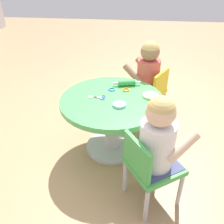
# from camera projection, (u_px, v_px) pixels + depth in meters

# --- Properties ---
(ground_plane) EXTENTS (10.00, 10.00, 0.00)m
(ground_plane) POSITION_uv_depth(u_px,v_px,m) (112.00, 147.00, 2.14)
(ground_plane) COLOR tan
(craft_table) EXTENTS (0.80, 0.80, 0.49)m
(craft_table) POSITION_uv_depth(u_px,v_px,m) (112.00, 113.00, 1.94)
(craft_table) COLOR silver
(craft_table) RESTS_ON ground
(child_chair_left) EXTENTS (0.42, 0.42, 0.54)m
(child_chair_left) POSITION_uv_depth(u_px,v_px,m) (149.00, 166.00, 1.52)
(child_chair_left) COLOR #B7B7BC
(child_chair_left) RESTS_ON ground
(seated_child_left) EXTENTS (0.41, 0.44, 0.51)m
(seated_child_left) POSITION_uv_depth(u_px,v_px,m) (158.00, 136.00, 1.42)
(seated_child_left) COLOR #3F4772
(seated_child_left) RESTS_ON ground
(child_chair_right) EXTENTS (0.41, 0.41, 0.54)m
(child_chair_right) POSITION_uv_depth(u_px,v_px,m) (150.00, 92.00, 2.35)
(child_chair_right) COLOR #B7B7BC
(child_chair_right) RESTS_ON ground
(seated_child_right) EXTENTS (0.40, 0.43, 0.51)m
(seated_child_right) POSITION_uv_depth(u_px,v_px,m) (148.00, 69.00, 2.25)
(seated_child_right) COLOR #3F4772
(seated_child_right) RESTS_ON ground
(rolling_pin) EXTENTS (0.08, 0.23, 0.05)m
(rolling_pin) POSITION_uv_depth(u_px,v_px,m) (127.00, 83.00, 2.05)
(rolling_pin) COLOR green
(rolling_pin) RESTS_ON craft_table
(craft_scissors) EXTENTS (0.08, 0.14, 0.01)m
(craft_scissors) POSITION_uv_depth(u_px,v_px,m) (100.00, 97.00, 1.88)
(craft_scissors) COLOR silver
(craft_scissors) RESTS_ON craft_table
(playdough_blob_0) EXTENTS (0.10, 0.10, 0.02)m
(playdough_blob_0) POSITION_uv_depth(u_px,v_px,m) (119.00, 105.00, 1.78)
(playdough_blob_0) COLOR #8CCCF2
(playdough_blob_0) RESTS_ON craft_table
(playdough_blob_1) EXTENTS (0.13, 0.13, 0.02)m
(playdough_blob_1) POSITION_uv_depth(u_px,v_px,m) (151.00, 96.00, 1.90)
(playdough_blob_1) COLOR #B2E58C
(playdough_blob_1) RESTS_ON craft_table
(cookie_cutter_0) EXTENTS (0.06, 0.06, 0.01)m
(cookie_cutter_0) POSITION_uv_depth(u_px,v_px,m) (126.00, 90.00, 1.98)
(cookie_cutter_0) COLOR orange
(cookie_cutter_0) RESTS_ON craft_table
(cookie_cutter_1) EXTENTS (0.06, 0.06, 0.01)m
(cookie_cutter_1) POSITION_uv_depth(u_px,v_px,m) (112.00, 89.00, 1.99)
(cookie_cutter_1) COLOR #3F99D8
(cookie_cutter_1) RESTS_ON craft_table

